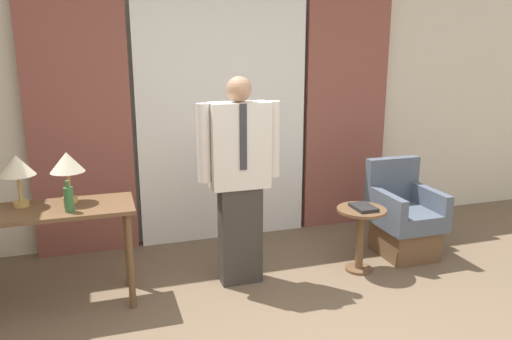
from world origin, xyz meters
name	(u,v)px	position (x,y,z in m)	size (l,w,h in m)	color
wall_back	(220,106)	(0.00, 2.77, 1.35)	(10.00, 0.06, 2.70)	silver
curtain_sheer_center	(223,113)	(0.00, 2.64, 1.29)	(1.69, 0.06, 2.58)	white
curtain_drape_left	(79,119)	(-1.35, 2.64, 1.29)	(0.92, 0.06, 2.58)	brown
curtain_drape_right	(346,108)	(1.35, 2.64, 1.29)	(0.92, 0.06, 2.58)	brown
desk	(47,225)	(-1.60, 1.62, 0.66)	(1.25, 0.51, 0.79)	brown
table_lamp_left	(17,167)	(-1.77, 1.72, 1.08)	(0.25, 0.25, 0.39)	tan
table_lamp_right	(67,164)	(-1.43, 1.72, 1.08)	(0.25, 0.25, 0.39)	tan
bottle_near_edge	(69,199)	(-1.42, 1.49, 0.88)	(0.07, 0.07, 0.23)	#336638
person	(240,175)	(-0.13, 1.60, 0.93)	(0.68, 0.22, 1.71)	#38332D
armchair	(403,220)	(1.50, 1.69, 0.34)	(0.54, 0.63, 0.89)	brown
side_table	(361,229)	(0.93, 1.48, 0.39)	(0.43, 0.43, 0.57)	brown
book	(363,207)	(0.93, 1.46, 0.59)	(0.17, 0.24, 0.03)	black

